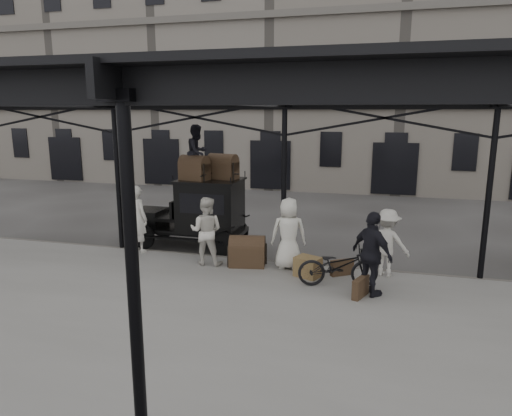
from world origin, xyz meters
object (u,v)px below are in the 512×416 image
Objects in this scene: taxi at (201,210)px; steamer_trunk_platform at (247,253)px; porter_official at (372,254)px; porter_left at (138,219)px; bicycle at (338,266)px; steamer_trunk_roof_near at (194,170)px.

taxi is 2.75m from steamer_trunk_platform.
porter_official reaches higher than steamer_trunk_platform.
taxi is 1.85× the size of porter_left.
taxi is 5.20m from bicycle.
porter_official is (5.24, -2.97, -0.09)m from taxi.
bicycle is at bearing 16.79° from porter_official.
taxi reaches higher than porter_official.
taxi reaches higher than bicycle.
porter_left reaches higher than porter_official.
porter_left is 2.09× the size of steamer_trunk_platform.
steamer_trunk_platform is (-2.47, 0.84, -0.15)m from bicycle.
porter_left is 2.22m from steamer_trunk_roof_near.
taxi is 6.02m from porter_official.
bicycle is 2.22× the size of steamer_trunk_roof_near.
porter_official is at bearing -30.88° from steamer_trunk_platform.
taxi is at bearing 128.62° from steamer_trunk_platform.
bicycle is at bearing -14.58° from steamer_trunk_roof_near.
porter_left is 1.03× the size of porter_official.
taxi is 1.98m from porter_left.
porter_left is at bearing 29.39° from porter_official.
porter_left reaches higher than steamer_trunk_platform.
porter_left is 6.87m from porter_official.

